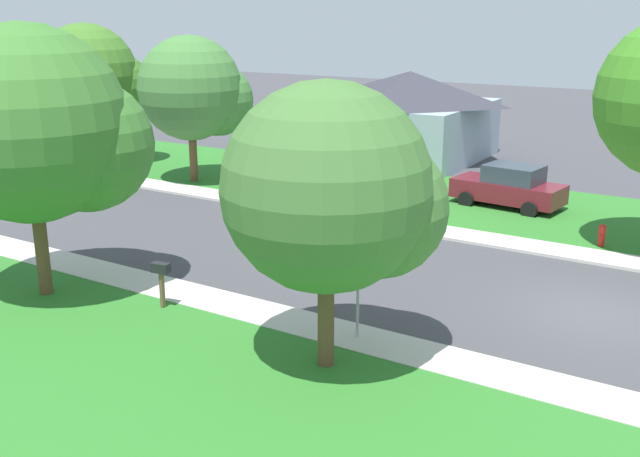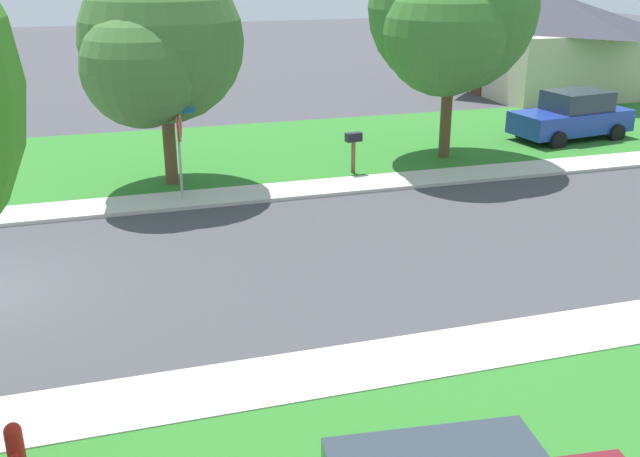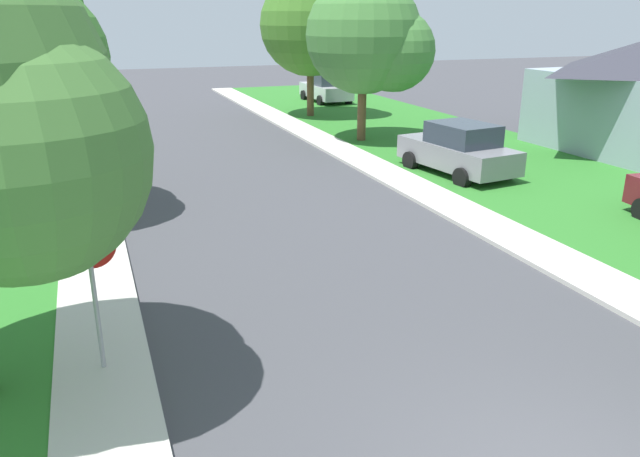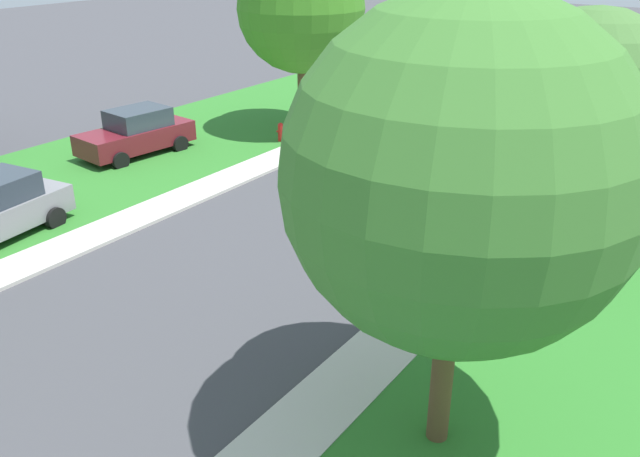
{
  "view_description": "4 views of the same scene",
  "coord_description": "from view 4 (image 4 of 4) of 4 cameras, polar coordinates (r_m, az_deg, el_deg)",
  "views": [
    {
      "loc": [
        -18.94,
        -3.51,
        7.53
      ],
      "look_at": [
        -1.16,
        7.7,
        1.4
      ],
      "focal_mm": 41.71,
      "sensor_mm": 36.0,
      "label": 1
    },
    {
      "loc": [
        14.25,
        2.6,
        6.26
      ],
      "look_at": [
        1.87,
        6.32,
        1.4
      ],
      "focal_mm": 41.03,
      "sensor_mm": 36.0,
      "label": 2
    },
    {
      "loc": [
        -4.48,
        -4.21,
        5.09
      ],
      "look_at": [
        -0.75,
        5.66,
        1.4
      ],
      "focal_mm": 34.5,
      "sensor_mm": 36.0,
      "label": 3
    },
    {
      "loc": [
        -10.14,
        21.48,
        7.93
      ],
      "look_at": [
        -1.93,
        9.64,
        1.4
      ],
      "focal_mm": 37.4,
      "sensor_mm": 36.0,
      "label": 4
    }
  ],
  "objects": [
    {
      "name": "ground_plane",
      "position": [
        25.05,
        9.02,
        5.62
      ],
      "size": [
        120.0,
        120.0,
        0.0
      ],
      "primitive_type": "plane",
      "color": "#424247"
    },
    {
      "name": "sidewalk_east",
      "position": [
        19.3,
        -20.62,
        -1.39
      ],
      "size": [
        1.4,
        56.0,
        0.1
      ],
      "primitive_type": "cube",
      "color": "beige",
      "rests_on": "ground"
    },
    {
      "name": "sidewalk_west",
      "position": [
        13.48,
        4.04,
        -11.47
      ],
      "size": [
        1.4,
        56.0,
        0.1
      ],
      "primitive_type": "cube",
      "color": "beige",
      "rests_on": "ground"
    },
    {
      "name": "stop_sign_near_corner",
      "position": [
        30.65,
        5.32,
        12.9
      ],
      "size": [
        0.92,
        0.92,
        2.77
      ],
      "color": "#9E9EA3",
      "rests_on": "ground"
    },
    {
      "name": "stop_sign_far_corner",
      "position": [
        18.88,
        16.09,
        4.74
      ],
      "size": [
        0.9,
        0.9,
        2.77
      ],
      "color": "#9E9EA3",
      "rests_on": "ground"
    },
    {
      "name": "car_maroon_kerbside_mid",
      "position": [
        26.23,
        -15.43,
        7.9
      ],
      "size": [
        2.39,
        4.47,
        1.76
      ],
      "color": "maroon",
      "rests_on": "ground"
    },
    {
      "name": "tree_across_left",
      "position": [
        27.97,
        -1.89,
        18.07
      ],
      "size": [
        5.45,
        5.07,
        7.56
      ],
      "color": "brown",
      "rests_on": "ground"
    },
    {
      "name": "tree_corner_large",
      "position": [
        18.26,
        21.17,
        10.08
      ],
      "size": [
        4.75,
        4.42,
        6.28
      ],
      "color": "brown",
      "rests_on": "ground"
    },
    {
      "name": "tree_across_right",
      "position": [
        9.92,
        10.75,
        4.22
      ],
      "size": [
        5.57,
        5.18,
        7.35
      ],
      "color": "brown",
      "rests_on": "ground"
    },
    {
      "name": "fire_hydrant",
      "position": [
        26.97,
        -3.39,
        8.22
      ],
      "size": [
        0.38,
        0.22,
        0.83
      ],
      "color": "red",
      "rests_on": "ground"
    },
    {
      "name": "mailbox",
      "position": [
        14.38,
        12.75,
        -5.05
      ],
      "size": [
        0.31,
        0.51,
        1.31
      ],
      "color": "brown",
      "rests_on": "ground"
    }
  ]
}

